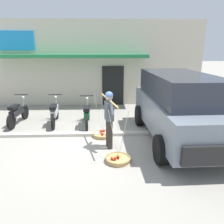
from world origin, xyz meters
The scene contains 10 objects.
ground_plane centered at (0.00, 0.00, 0.00)m, with size 90.00×90.00×0.00m, color gray.
sidewalk_curb centered at (0.00, 0.70, 0.05)m, with size 20.00×0.24×0.10m, color #AEA89C.
fruit_vendor centered at (0.57, -0.25, 0.98)m, with size 0.45×1.70×1.70m.
fruit_basket_left_side centered at (0.77, -1.10, 0.08)m, with size 0.67×0.67×1.45m.
fruit_basket_right_side centered at (0.37, 0.60, 0.08)m, with size 0.67×0.67×1.45m.
motorcycle_nearest_shop centered at (-2.91, 1.96, 0.45)m, with size 0.54×1.82×1.09m.
motorcycle_second_in_row centered at (-1.49, 1.93, 0.45)m, with size 0.54×1.82×1.09m.
motorcycle_third_in_row centered at (-0.22, 1.67, 0.45)m, with size 0.54×1.82×1.09m.
parked_truck centered at (2.77, 0.31, 1.13)m, with size 2.26×4.86×2.10m.
storefront_building centered at (-1.06, 7.38, 2.10)m, with size 13.00×6.00×4.20m.
Camera 1 is at (0.44, -6.14, 2.84)m, focal length 34.61 mm.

